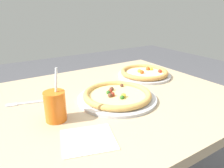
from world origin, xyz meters
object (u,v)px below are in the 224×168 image
object	(u,v)px
pizza_near	(117,96)
drink_cup_colored	(55,106)
pizza_far	(144,73)
fork	(29,103)

from	to	relation	value
pizza_near	drink_cup_colored	world-z (taller)	drink_cup_colored
pizza_near	drink_cup_colored	size ratio (longest dim) A/B	1.78
pizza_far	drink_cup_colored	xyz separation A→B (m)	(-0.59, -0.21, 0.04)
drink_cup_colored	pizza_far	bearing A→B (deg)	19.74
pizza_far	pizza_near	bearing A→B (deg)	-149.43
pizza_near	pizza_far	size ratio (longest dim) A/B	1.13
fork	drink_cup_colored	bearing A→B (deg)	-75.12
pizza_near	drink_cup_colored	distance (m)	0.28
fork	pizza_far	bearing A→B (deg)	1.48
pizza_near	fork	distance (m)	0.37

